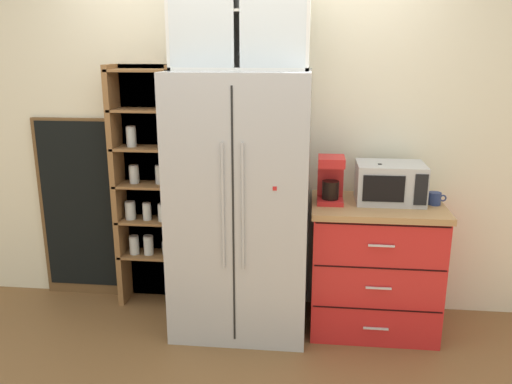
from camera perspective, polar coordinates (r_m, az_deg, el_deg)
The scene contains 12 objects.
ground_plane at distance 3.83m, azimuth -1.54°, elevation -13.97°, with size 10.70×10.70×0.00m, color brown.
wall_back_cream at distance 3.78m, azimuth -0.86°, elevation 6.25°, with size 5.00×0.10×2.55m, color silver.
refrigerator at distance 3.48m, azimuth -1.64°, elevation -1.34°, with size 0.89×0.72×1.75m.
pantry_shelf_column at distance 3.91m, azimuth -11.62°, elevation 0.55°, with size 0.52×0.25×1.77m.
counter_cabinet at distance 3.68m, azimuth 12.73°, elevation -7.86°, with size 0.86×0.62×0.89m.
microwave at distance 3.55m, azimuth 14.42°, elevation 0.99°, with size 0.44×0.33×0.26m.
coffee_maker at distance 3.47m, azimuth 8.16°, elevation 1.42°, with size 0.17×0.20×0.31m.
mug_navy at distance 3.59m, azimuth 18.96°, elevation -0.68°, with size 0.12×0.08×0.08m.
bottle_amber at distance 3.51m, azimuth 13.24°, elevation 0.65°, with size 0.06×0.06×0.26m.
bottle_clear at distance 3.57m, azimuth 13.12°, elevation 0.76°, with size 0.07×0.07×0.25m.
upper_cabinet at distance 3.39m, azimuth -1.68°, elevation 19.04°, with size 0.85×0.32×0.70m.
chalkboard_menu at distance 4.20m, azimuth -18.85°, elevation -1.72°, with size 0.60×0.04×1.39m.
Camera 1 is at (0.46, -3.30, 1.88)m, focal length 36.60 mm.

